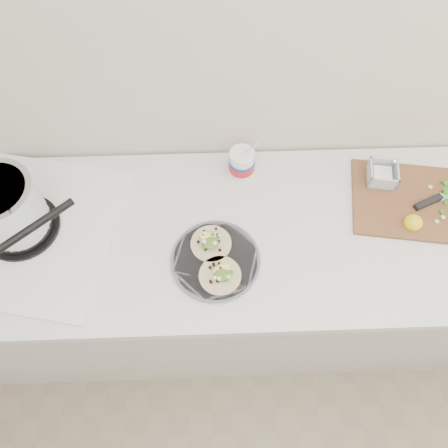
{
  "coord_description": "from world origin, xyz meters",
  "views": [
    {
      "loc": [
        -0.14,
        0.74,
        2.15
      ],
      "look_at": [
        -0.12,
        1.41,
        0.96
      ],
      "focal_mm": 35.0,
      "sensor_mm": 36.0,
      "label": 1
    }
  ],
  "objects_px": {
    "stove": "(12,216)",
    "taco_plate": "(215,259)",
    "tub": "(243,161)",
    "cutboard": "(417,197)"
  },
  "relations": [
    {
      "from": "stove",
      "to": "taco_plate",
      "type": "distance_m",
      "value": 0.64
    },
    {
      "from": "stove",
      "to": "tub",
      "type": "distance_m",
      "value": 0.75
    },
    {
      "from": "stove",
      "to": "tub",
      "type": "bearing_deg",
      "value": 27.62
    },
    {
      "from": "stove",
      "to": "cutboard",
      "type": "relative_size",
      "value": 1.46
    },
    {
      "from": "tub",
      "to": "cutboard",
      "type": "distance_m",
      "value": 0.6
    },
    {
      "from": "stove",
      "to": "tub",
      "type": "relative_size",
      "value": 3.43
    },
    {
      "from": "taco_plate",
      "to": "stove",
      "type": "bearing_deg",
      "value": 167.92
    },
    {
      "from": "stove",
      "to": "cutboard",
      "type": "bearing_deg",
      "value": 14.85
    },
    {
      "from": "stove",
      "to": "cutboard",
      "type": "xyz_separation_m",
      "value": [
        1.3,
        0.07,
        -0.08
      ]
    },
    {
      "from": "taco_plate",
      "to": "tub",
      "type": "bearing_deg",
      "value": 73.26
    }
  ]
}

